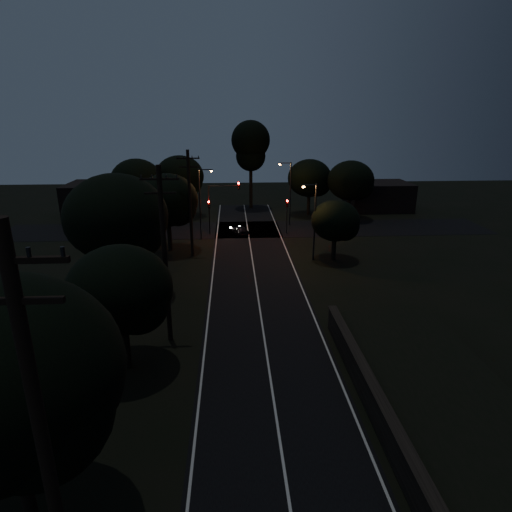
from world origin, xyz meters
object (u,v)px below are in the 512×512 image
streetlight_b (289,189)px  car (240,230)px  signal_right (287,210)px  tall_pine (251,145)px  utility_pole_mid (165,254)px  utility_pole_near (49,475)px  utility_pole_far (190,202)px  signal_mast (223,198)px  signal_left (209,211)px  streetlight_c (313,217)px  streetlight_a (201,199)px

streetlight_b → car: streetlight_b is taller
signal_right → tall_pine: bearing=103.5°
utility_pole_mid → car: utility_pole_mid is taller
utility_pole_near → utility_pole_far: size_ratio=1.14×
utility_pole_near → signal_right: bearing=75.8°
signal_right → signal_mast: bearing=180.0°
signal_left → streetlight_c: bearing=-43.8°
streetlight_a → streetlight_b: same height
utility_pole_mid → signal_right: size_ratio=2.68×
utility_pole_near → streetlight_a: size_ratio=1.50×
signal_left → car: 4.28m
utility_pole_near → signal_left: bearing=88.1°
signal_mast → car: size_ratio=2.07×
signal_right → signal_mast: (-7.51, 0.00, 1.50)m
utility_pole_mid → streetlight_a: bearing=88.3°
streetlight_b → signal_right: bearing=-100.0°
signal_left → utility_pole_near: bearing=-91.9°
tall_pine → signal_mast: size_ratio=2.06×
signal_mast → streetlight_b: size_ratio=0.78×
utility_pole_near → tall_pine: bearing=83.0°
utility_pole_near → car: size_ratio=3.98×
signal_left → signal_right: (9.20, 0.00, 0.00)m
streetlight_c → signal_mast: bearing=131.2°
signal_left → streetlight_b: size_ratio=0.51×
streetlight_a → streetlight_b: size_ratio=1.00×
utility_pole_near → streetlight_c: bearing=69.7°
tall_pine → streetlight_b: bearing=-68.6°
signal_left → streetlight_a: streetlight_a is taller
signal_mast → streetlight_c: bearing=-48.8°
utility_pole_far → utility_pole_near: bearing=-90.0°
utility_pole_far → signal_left: (1.40, 7.99, -2.65)m
utility_pole_near → streetlight_c: (11.83, 32.00, -1.89)m
signal_mast → streetlight_b: 9.15m
signal_right → streetlight_a: streetlight_a is taller
signal_right → streetlight_a: (-9.91, -1.99, 1.80)m
utility_pole_far → streetlight_a: bearing=83.4°
signal_mast → streetlight_b: (8.22, 4.01, 0.30)m
utility_pole_far → streetlight_b: utility_pole_far is taller
signal_left → streetlight_b: (9.91, 4.01, 1.80)m
utility_pole_far → streetlight_c: (11.83, -2.00, -1.13)m
streetlight_a → car: streetlight_a is taller
utility_pole_far → streetlight_a: size_ratio=1.31×
utility_pole_mid → utility_pole_near: bearing=-90.0°
tall_pine → streetlight_a: size_ratio=1.61×
tall_pine → car: 17.57m
car → utility_pole_mid: bearing=56.0°
signal_right → signal_mast: size_ratio=0.66×
utility_pole_mid → streetlight_a: utility_pole_mid is taller
car → utility_pole_near: bearing=60.5°
car → streetlight_b: bearing=-169.7°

